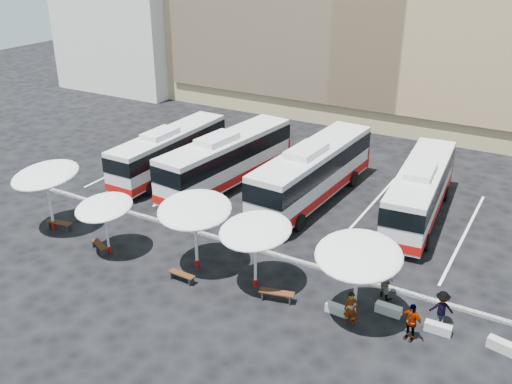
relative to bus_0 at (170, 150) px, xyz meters
The scene contains 25 objects.
ground 11.05m from the bus_0, 39.82° to the right, with size 120.00×120.00×0.00m, color black.
apartment_block 29.64m from the bus_0, 133.03° to the left, with size 14.00×14.00×18.00m, color silver.
curb_divider 10.73m from the bus_0, 37.74° to the right, with size 34.00×0.25×0.15m, color black.
bay_lines 8.62m from the bus_0, ahead, with size 24.15×12.00×0.01m.
bus_0 is the anchor object (origin of this frame).
bus_1 4.63m from the bus_0, ahead, with size 3.73×12.13×3.79m.
bus_2 10.79m from the bus_0, ahead, with size 3.33×12.52×3.94m.
bus_3 17.47m from the bus_0, ahead, with size 3.39×11.55×3.61m.
sunshade_0 10.37m from the bus_0, 94.35° to the right, with size 5.02×5.05×3.99m.
sunshade_1 11.42m from the bus_0, 69.49° to the right, with size 3.36×3.39×3.19m.
sunshade_2 13.22m from the bus_0, 46.50° to the right, with size 4.52×4.56×3.92m.
sunshade_3 15.83m from the bus_0, 37.29° to the right, with size 4.35×4.38×3.66m.
sunshade_4 20.24m from the bus_0, 28.69° to the right, with size 4.26×4.30×3.96m.
wood_bench_0 10.23m from the bus_0, 92.00° to the right, with size 1.67×0.69×0.50m.
wood_bench_1 11.44m from the bus_0, 72.27° to the right, with size 1.49×0.93×0.45m.
wood_bench_2 14.35m from the bus_0, 50.23° to the right, with size 1.46×0.44×0.44m.
wood_bench_3 17.34m from the bus_0, 35.76° to the right, with size 1.73×0.83×0.51m.
conc_bench_0 19.47m from the bus_0, 29.54° to the right, with size 1.11×0.37×0.42m, color #989893.
conc_bench_1 20.77m from the bus_0, 24.05° to the right, with size 1.19×0.40×0.45m, color #989893.
conc_bench_2 22.96m from the bus_0, 22.22° to the right, with size 1.15×0.38×0.43m, color #989893.
conc_bench_3 25.37m from the bus_0, 19.73° to the right, with size 1.25×0.42×0.47m, color #989893.
passenger_0 20.35m from the bus_0, 29.64° to the right, with size 0.61×0.40×1.68m, color black.
passenger_1 19.74m from the bus_0, 21.46° to the right, with size 0.87×0.68×1.80m, color black.
passenger_2 22.46m from the bus_0, 25.68° to the right, with size 1.04×0.43×1.78m, color black.
passenger_3 22.59m from the bus_0, 20.82° to the right, with size 1.08×0.62×1.68m, color black.
Camera 1 is at (15.96, -23.02, 15.86)m, focal length 40.00 mm.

